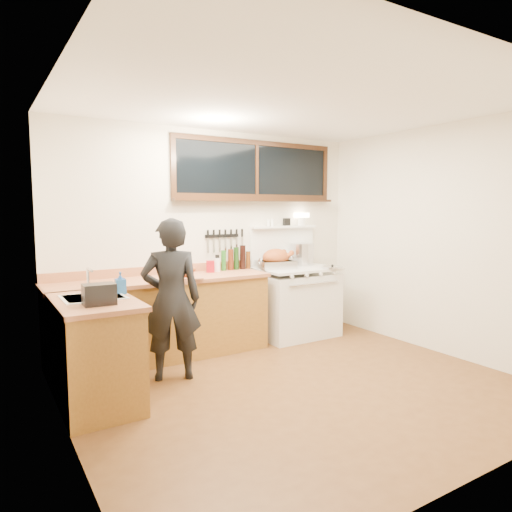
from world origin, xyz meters
TOP-DOWN VIEW (x-y plane):
  - ground_plane at (0.00, 0.00)m, footprint 4.00×3.50m
  - room_shell at (0.00, 0.00)m, footprint 4.10×3.60m
  - counter_back at (-0.80, 1.45)m, footprint 2.44×0.64m
  - counter_left at (-1.70, 0.62)m, footprint 0.64×1.09m
  - sink_unit at (-1.68, 0.70)m, footprint 0.50×0.45m
  - vintage_stove at (1.00, 1.41)m, footprint 1.02×0.74m
  - back_window at (0.60, 1.72)m, footprint 2.32×0.13m
  - left_doorway at (-1.99, -0.55)m, footprint 0.02×1.04m
  - knife_strip at (0.12, 1.73)m, footprint 0.52×0.03m
  - man at (-0.93, 0.82)m, footprint 0.66×0.54m
  - soap_bottle at (-1.43, 0.76)m, footprint 0.10×0.10m
  - toaster at (-1.70, 0.38)m, footprint 0.25×0.18m
  - cutting_board at (-0.61, 1.28)m, footprint 0.47×0.40m
  - roast_turkey at (0.73, 1.46)m, footprint 0.50×0.41m
  - stockpot at (1.22, 1.56)m, footprint 0.41×0.41m
  - saucepan at (1.00, 1.61)m, footprint 0.22×0.31m
  - pot_lid at (1.36, 1.11)m, footprint 0.29×0.29m
  - coffee_tin at (-0.14, 1.57)m, footprint 0.12×0.11m
  - pitcher at (-0.04, 1.61)m, footprint 0.10×0.10m
  - bottle_cluster at (0.22, 1.63)m, footprint 0.49×0.07m

SIDE VIEW (x-z plane):
  - ground_plane at x=0.00m, z-range -0.02..0.00m
  - counter_left at x=-1.70m, z-range 0.00..0.90m
  - counter_back at x=-0.80m, z-range -0.05..0.95m
  - vintage_stove at x=1.00m, z-range -0.33..1.27m
  - man at x=-0.93m, z-range 0.00..1.57m
  - sink_unit at x=-1.68m, z-range 0.66..1.03m
  - pot_lid at x=1.36m, z-range 0.89..0.93m
  - cutting_board at x=-0.61m, z-range 0.88..1.02m
  - saucepan at x=1.00m, z-range 0.90..1.03m
  - coffee_tin at x=-0.14m, z-range 0.90..1.04m
  - pitcher at x=-0.04m, z-range 0.90..1.06m
  - toaster at x=-1.70m, z-range 0.90..1.07m
  - soap_bottle at x=-1.43m, z-range 0.90..1.10m
  - roast_turkey at x=0.73m, z-range 0.88..1.13m
  - bottle_cluster at x=0.22m, z-range 0.88..1.18m
  - stockpot at x=1.22m, z-range 0.90..1.19m
  - left_doorway at x=-1.99m, z-range 0.00..2.17m
  - knife_strip at x=0.12m, z-range 1.17..1.45m
  - room_shell at x=0.00m, z-range 0.32..2.97m
  - back_window at x=0.60m, z-range 1.68..2.45m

